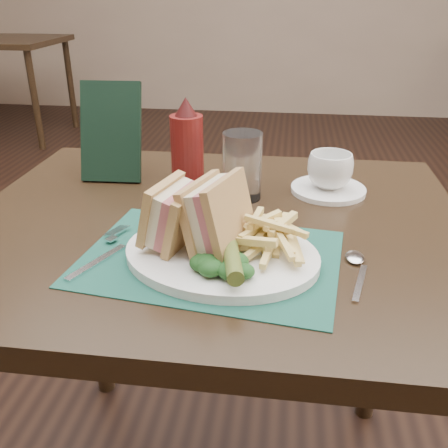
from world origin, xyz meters
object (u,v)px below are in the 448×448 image
plate (221,255)px  sandwich_half_a (161,212)px  saucer (328,190)px  check_presenter (111,132)px  ketchup_bottle (187,144)px  coffee_cup (330,171)px  table_main (215,379)px  drinking_glass (242,166)px  sandwich_half_b (205,211)px  placemat (211,258)px  table_bg_left (7,89)px

plate → sandwich_half_a: (-0.09, 0.02, 0.06)m
plate → sandwich_half_a: bearing=-177.6°
saucer → check_presenter: (-0.46, 0.02, 0.10)m
ketchup_bottle → check_presenter: bearing=166.9°
plate → coffee_cup: (0.18, 0.30, 0.04)m
ketchup_bottle → plate: bearing=-69.2°
plate → coffee_cup: coffee_cup is taller
table_main → drinking_glass: 0.46m
plate → saucer: bearing=71.0°
coffee_cup → sandwich_half_a: bearing=-133.5°
sandwich_half_b → coffee_cup: (0.20, 0.29, -0.03)m
coffee_cup → drinking_glass: drinking_glass is taller
drinking_glass → sandwich_half_b: bearing=-97.7°
check_presenter → coffee_cup: bearing=-5.8°
plate → saucer: size_ratio=2.00×
saucer → placemat: bearing=-123.1°
sandwich_half_a → coffee_cup: 0.40m
plate → ketchup_bottle: 0.32m
drinking_glass → table_bg_left: bearing=127.2°
table_bg_left → drinking_glass: size_ratio=6.92×
table_bg_left → ketchup_bottle: 3.46m
table_bg_left → plate: plate is taller
plate → coffee_cup: bearing=71.0°
check_presenter → sandwich_half_a: bearing=-62.1°
table_bg_left → placemat: placemat is taller
sandwich_half_b → saucer: bearing=74.1°
placemat → check_presenter: bearing=129.0°
sandwich_half_b → coffee_cup: size_ratio=1.29×
table_main → saucer: bearing=37.2°
coffee_cup → drinking_glass: bearing=-163.4°
sandwich_half_b → ketchup_bottle: 0.29m
table_main → ketchup_bottle: 0.50m
placemat → drinking_glass: bearing=84.6°
saucer → drinking_glass: 0.19m
check_presenter → placemat: bearing=-53.7°
sandwich_half_b → coffee_cup: sandwich_half_b is taller
table_main → check_presenter: size_ratio=4.34×
drinking_glass → sandwich_half_a: bearing=-113.2°
sandwich_half_b → check_presenter: (-0.25, 0.31, 0.03)m
check_presenter → saucer: bearing=-5.8°
sandwich_half_a → check_presenter: bearing=136.3°
sandwich_half_b → drinking_glass: sandwich_half_b is taller
coffee_cup → ketchup_bottle: ketchup_bottle is taller
coffee_cup → drinking_glass: 0.18m
saucer → coffee_cup: size_ratio=1.66×
drinking_glass → ketchup_bottle: bearing=162.6°
sandwich_half_a → saucer: (0.27, 0.29, -0.06)m
check_presenter → plate: bearing=-52.2°
saucer → sandwich_half_a: bearing=-133.5°
sandwich_half_b → table_bg_left: bearing=143.8°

